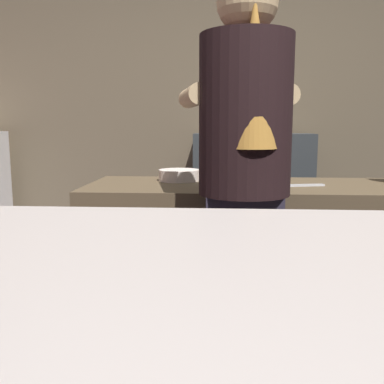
% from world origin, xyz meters
% --- Properties ---
extents(wall_back, '(5.20, 0.10, 2.70)m').
position_xyz_m(wall_back, '(0.00, 2.20, 1.35)').
color(wall_back, brown).
rests_on(wall_back, ground).
extents(prep_counter, '(2.10, 0.60, 0.90)m').
position_xyz_m(prep_counter, '(0.35, 0.64, 0.45)').
color(prep_counter, brown).
rests_on(prep_counter, ground).
extents(back_shelf, '(0.91, 0.36, 1.12)m').
position_xyz_m(back_shelf, '(0.19, 1.92, 0.56)').
color(back_shelf, '#303437').
rests_on(back_shelf, ground).
extents(bartender, '(0.48, 0.54, 1.71)m').
position_xyz_m(bartender, '(0.03, 0.18, 1.00)').
color(bartender, '#2D2837').
rests_on(bartender, ground).
extents(mixing_bowl, '(0.21, 0.21, 0.06)m').
position_xyz_m(mixing_bowl, '(-0.27, 0.75, 0.92)').
color(mixing_bowl, beige).
rests_on(mixing_bowl, prep_counter).
extents(chefs_knife, '(0.24, 0.08, 0.01)m').
position_xyz_m(chefs_knife, '(0.31, 0.59, 0.90)').
color(chefs_knife, silver).
rests_on(chefs_knife, prep_counter).
extents(bottle_olive_oil, '(0.06, 0.06, 0.27)m').
position_xyz_m(bottle_olive_oil, '(-0.02, 1.87, 1.22)').
color(bottle_olive_oil, red).
rests_on(bottle_olive_oil, back_shelf).
extents(bottle_vinegar, '(0.07, 0.07, 0.19)m').
position_xyz_m(bottle_vinegar, '(0.40, 1.98, 1.19)').
color(bottle_vinegar, red).
rests_on(bottle_vinegar, back_shelf).
extents(bottle_hot_sauce, '(0.07, 0.07, 0.22)m').
position_xyz_m(bottle_hot_sauce, '(0.43, 1.88, 1.20)').
color(bottle_hot_sauce, '#C8D480').
rests_on(bottle_hot_sauce, back_shelf).
extents(bottle_soy, '(0.06, 0.06, 0.24)m').
position_xyz_m(bottle_soy, '(0.25, 1.90, 1.21)').
color(bottle_soy, black).
rests_on(bottle_soy, back_shelf).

